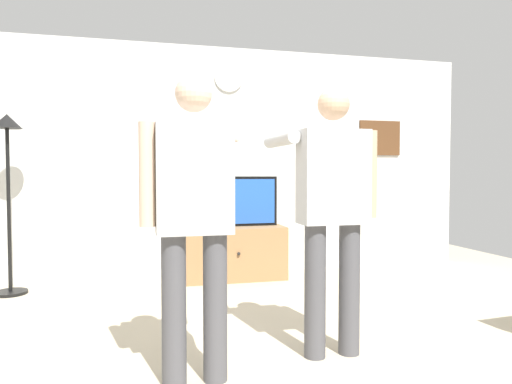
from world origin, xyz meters
name	(u,v)px	position (x,y,z in m)	size (l,w,h in m)	color
ground_plane	(299,375)	(0.00, 0.00, 0.00)	(8.40, 8.40, 0.00)	beige
back_wall	(217,161)	(0.00, 2.95, 1.35)	(6.40, 0.10, 2.70)	silver
tv_stand	(234,253)	(0.14, 2.60, 0.30)	(1.15, 0.53, 0.60)	#997047
television	(233,201)	(0.14, 2.65, 0.88)	(1.03, 0.07, 0.57)	black
wall_clock	(229,78)	(0.14, 2.89, 2.34)	(0.34, 0.34, 0.03)	white
framed_picture	(379,138)	(2.13, 2.90, 1.66)	(0.57, 0.04, 0.44)	brown
floor_lamp	(8,166)	(-2.16, 2.48, 1.28)	(0.32, 0.32, 1.79)	black
person_standing_nearer_lamp	(194,209)	(-0.61, 0.07, 1.00)	(0.61, 0.78, 1.76)	#4C4C51
person_standing_nearer_couch	(332,204)	(0.32, 0.25, 1.01)	(0.62, 0.78, 1.76)	#4C4C51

